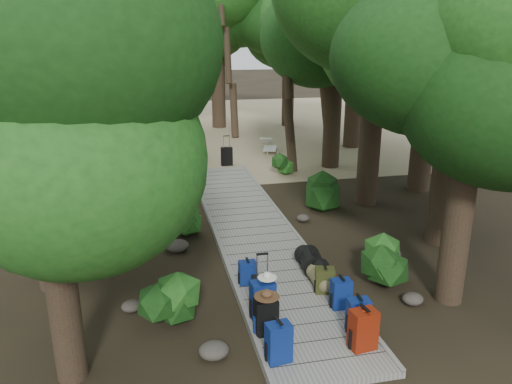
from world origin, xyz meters
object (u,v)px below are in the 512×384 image
object	(u,v)px
backpack_left_b	(266,315)
kayak	(135,148)
suitcase_on_boardwalk	(262,292)
backpack_left_d	(248,271)
duffel_right_khaki	(320,278)
backpack_left_c	(263,298)
lone_suitcase_on_sand	(227,156)
backpack_right_c	(341,292)
duffel_right_black	(312,261)
backpack_right_d	(325,279)
backpack_left_a	(279,341)
backpack_right_a	(363,327)
backpack_right_b	(358,314)
sun_lounger	(270,146)

from	to	relation	value
backpack_left_b	kayak	world-z (taller)	backpack_left_b
suitcase_on_boardwalk	backpack_left_d	bearing A→B (deg)	101.34
duffel_right_khaki	backpack_left_c	bearing A→B (deg)	-144.00
duffel_right_khaki	lone_suitcase_on_sand	distance (m)	9.99
backpack_left_c	backpack_right_c	distance (m)	1.44
duffel_right_black	suitcase_on_boardwalk	bearing A→B (deg)	-130.16
backpack_left_d	suitcase_on_boardwalk	distance (m)	0.92
lone_suitcase_on_sand	backpack_left_b	bearing A→B (deg)	-92.26
backpack_left_b	kayak	bearing A→B (deg)	95.59
backpack_right_d	duffel_right_khaki	world-z (taller)	backpack_right_d
lone_suitcase_on_sand	duffel_right_khaki	bearing A→B (deg)	-85.09
backpack_left_d	kayak	world-z (taller)	backpack_left_d
backpack_left_a	duffel_right_khaki	world-z (taller)	backpack_left_a
backpack_right_a	backpack_right_c	xyz separation A→B (m)	(0.12, 1.21, -0.06)
backpack_left_d	backpack_right_a	size ratio (longest dim) A/B	0.71
backpack_right_b	backpack_right_c	world-z (taller)	backpack_right_b
backpack_right_c	backpack_left_d	bearing A→B (deg)	139.84
duffel_right_khaki	backpack_right_c	bearing A→B (deg)	-80.02
duffel_right_black	sun_lounger	distance (m)	11.30
backpack_left_a	backpack_right_a	bearing A→B (deg)	-6.47
duffel_right_khaki	backpack_right_d	bearing A→B (deg)	-84.76
duffel_right_khaki	suitcase_on_boardwalk	size ratio (longest dim) A/B	0.91
backpack_left_a	suitcase_on_boardwalk	world-z (taller)	backpack_left_a
backpack_left_d	backpack_right_a	bearing A→B (deg)	-60.85
suitcase_on_boardwalk	duffel_right_khaki	bearing A→B (deg)	27.97
suitcase_on_boardwalk	backpack_left_c	bearing A→B (deg)	-95.36
backpack_left_b	backpack_right_d	world-z (taller)	backpack_left_b
backpack_left_b	backpack_right_d	xyz separation A→B (m)	(1.40, 1.09, -0.07)
backpack_right_a	sun_lounger	distance (m)	13.96
backpack_left_d	duffel_right_khaki	distance (m)	1.41
backpack_left_d	suitcase_on_boardwalk	bearing A→B (deg)	-84.15
sun_lounger	backpack_left_a	bearing A→B (deg)	-86.35
backpack_left_a	sun_lounger	xyz separation A→B (m)	(3.33, 13.85, -0.18)
backpack_left_a	backpack_right_a	world-z (taller)	backpack_right_a
backpack_left_d	duffel_right_black	bearing A→B (deg)	10.28
backpack_left_a	backpack_left_c	world-z (taller)	backpack_left_c
backpack_right_b	backpack_left_a	bearing A→B (deg)	-159.67
backpack_left_b	duffel_right_black	distance (m)	2.44
suitcase_on_boardwalk	kayak	bearing A→B (deg)	106.13
backpack_right_b	duffel_right_khaki	bearing A→B (deg)	95.79
backpack_right_a	backpack_right_b	bearing A→B (deg)	68.30
kayak	backpack_left_c	bearing A→B (deg)	-84.85
duffel_right_khaki	duffel_right_black	xyz separation A→B (m)	(0.05, 0.64, 0.04)
backpack_left_a	backpack_left_b	bearing A→B (deg)	83.45
backpack_left_a	sun_lounger	world-z (taller)	backpack_left_a
backpack_right_b	backpack_right_a	bearing A→B (deg)	-101.58
lone_suitcase_on_sand	sun_lounger	bearing A→B (deg)	43.85
backpack_left_d	backpack_left_b	bearing A→B (deg)	-90.84
backpack_right_d	backpack_left_c	bearing A→B (deg)	-141.83
backpack_left_b	backpack_left_c	xyz separation A→B (m)	(0.06, 0.47, 0.03)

